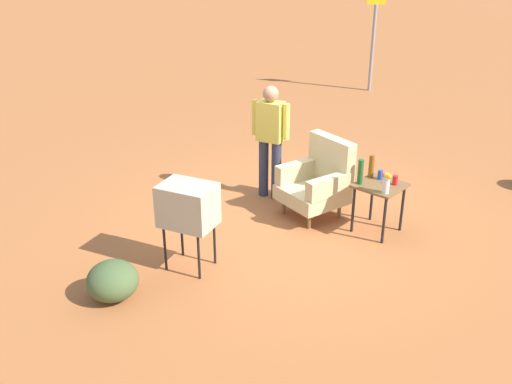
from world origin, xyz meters
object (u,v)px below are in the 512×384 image
object	(u,v)px
person_standing	(270,135)
flower_vase	(386,182)
armchair	(318,180)
bottle_wine_green	(360,172)
tv_on_stand	(188,206)
side_table	(379,192)
road_sign	(374,32)
soda_can_red	(395,180)
bottle_tall_amber	(371,166)
soda_can_blue	(380,175)

from	to	relation	value
person_standing	flower_vase	xyz separation A→B (m)	(1.90, -0.08, -0.13)
armchair	bottle_wine_green	xyz separation A→B (m)	(0.66, -0.04, 0.32)
person_standing	tv_on_stand	bearing A→B (deg)	-74.38
side_table	road_sign	bearing A→B (deg)	122.41
soda_can_red	bottle_wine_green	bearing A→B (deg)	-142.23
soda_can_red	bottle_wine_green	size ratio (longest dim) A/B	0.38
armchair	soda_can_red	world-z (taller)	armchair
soda_can_red	side_table	bearing A→B (deg)	-140.92
armchair	bottle_tall_amber	xyz separation A→B (m)	(0.65, 0.23, 0.31)
soda_can_red	flower_vase	xyz separation A→B (m)	(0.04, -0.30, 0.09)
tv_on_stand	soda_can_red	distance (m)	2.63
tv_on_stand	bottle_tall_amber	distance (m)	2.48
road_sign	side_table	bearing A→B (deg)	-57.59
road_sign	flower_vase	bearing A→B (deg)	-57.21
tv_on_stand	road_sign	bearing A→B (deg)	108.32
tv_on_stand	flower_vase	xyz separation A→B (m)	(1.32, 1.99, 0.02)
soda_can_red	flower_vase	size ratio (longest dim) A/B	0.46
soda_can_blue	tv_on_stand	bearing A→B (deg)	-114.35
armchair	soda_can_red	size ratio (longest dim) A/B	8.69
soda_can_red	flower_vase	world-z (taller)	flower_vase
person_standing	soda_can_red	xyz separation A→B (m)	(1.86, 0.23, -0.22)
soda_can_blue	road_sign	bearing A→B (deg)	122.42
armchair	person_standing	xyz separation A→B (m)	(-0.85, -0.00, 0.44)
soda_can_blue	bottle_tall_amber	xyz separation A→B (m)	(-0.13, -0.02, 0.09)
bottle_wine_green	soda_can_red	bearing A→B (deg)	37.77
side_table	bottle_tall_amber	size ratio (longest dim) A/B	2.19
bottle_wine_green	flower_vase	bearing A→B (deg)	-5.31
person_standing	bottle_wine_green	xyz separation A→B (m)	(1.51, -0.04, -0.12)
bottle_tall_amber	bottle_wine_green	xyz separation A→B (m)	(0.01, -0.27, 0.01)
tv_on_stand	soda_can_red	xyz separation A→B (m)	(1.28, 2.30, -0.06)
person_standing	soda_can_blue	bearing A→B (deg)	8.75
road_sign	person_standing	bearing A→B (deg)	-70.80
tv_on_stand	person_standing	xyz separation A→B (m)	(-0.58, 2.07, 0.16)
armchair	person_standing	size ratio (longest dim) A/B	0.65
side_table	road_sign	xyz separation A→B (m)	(-3.89, 6.13, 0.82)
armchair	tv_on_stand	size ratio (longest dim) A/B	1.03
road_sign	soda_can_blue	distance (m)	7.13
road_sign	bottle_tall_amber	xyz separation A→B (m)	(3.68, -6.01, -0.57)
side_table	soda_can_red	bearing A→B (deg)	39.08
flower_vase	person_standing	bearing A→B (deg)	177.65
bottle_tall_amber	flower_vase	distance (m)	0.50
armchair	flower_vase	distance (m)	1.09
road_sign	bottle_tall_amber	bearing A→B (deg)	-58.54
soda_can_blue	bottle_wine_green	size ratio (longest dim) A/B	0.38
side_table	road_sign	size ratio (longest dim) A/B	0.27
soda_can_blue	soda_can_red	world-z (taller)	same
tv_on_stand	bottle_wine_green	bearing A→B (deg)	65.28
armchair	bottle_tall_amber	world-z (taller)	armchair
person_standing	road_sign	distance (m)	6.63
side_table	soda_can_red	xyz separation A→B (m)	(0.14, 0.11, 0.16)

